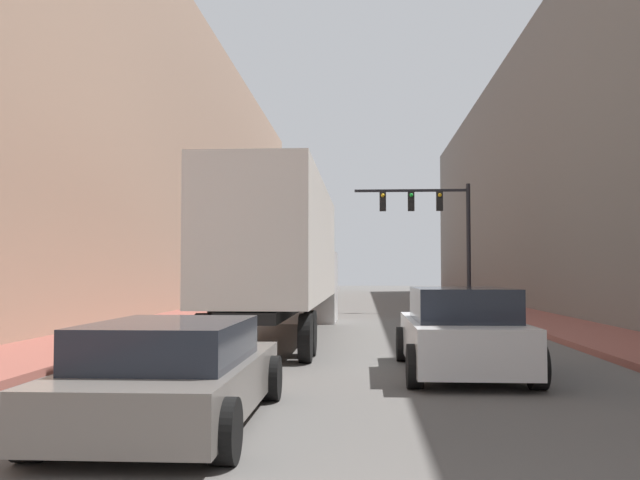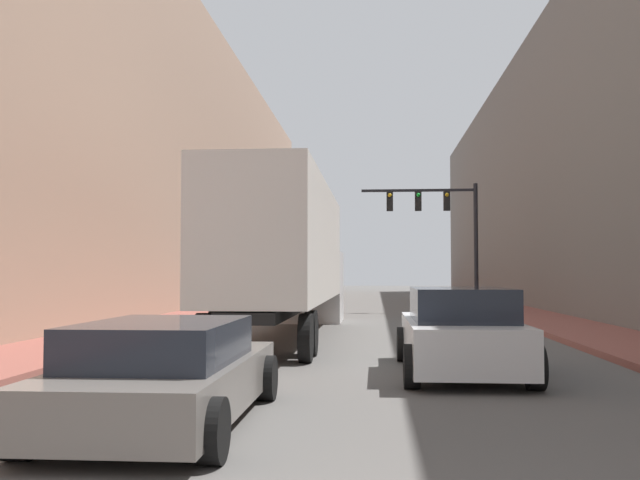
# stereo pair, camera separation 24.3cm
# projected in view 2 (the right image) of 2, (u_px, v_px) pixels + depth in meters

# --- Properties ---
(sidewalk_right) EXTENTS (2.82, 80.00, 0.15)m
(sidewalk_right) POSITION_uv_depth(u_px,v_px,m) (513.00, 312.00, 32.22)
(sidewalk_right) COLOR brown
(sidewalk_right) RESTS_ON ground
(sidewalk_left) EXTENTS (2.82, 80.00, 0.15)m
(sidewalk_left) POSITION_uv_depth(u_px,v_px,m) (220.00, 310.00, 33.27)
(sidewalk_left) COLOR brown
(sidewalk_left) RESTS_ON ground
(building_right) EXTENTS (6.00, 80.00, 13.71)m
(building_right) POSITION_uv_depth(u_px,v_px,m) (610.00, 162.00, 32.19)
(building_right) COLOR #66605B
(building_right) RESTS_ON ground
(building_left) EXTENTS (6.00, 80.00, 15.42)m
(building_left) POSITION_uv_depth(u_px,v_px,m) (130.00, 150.00, 33.96)
(building_left) COLOR #997A66
(building_left) RESTS_ON ground
(semi_truck) EXTENTS (2.43, 14.96, 4.18)m
(semi_truck) POSITION_uv_depth(u_px,v_px,m) (290.00, 255.00, 20.62)
(semi_truck) COLOR silver
(semi_truck) RESTS_ON ground
(sedan_car) EXTENTS (2.14, 4.71, 1.25)m
(sedan_car) POSITION_uv_depth(u_px,v_px,m) (167.00, 374.00, 8.55)
(sedan_car) COLOR slate
(sedan_car) RESTS_ON ground
(suv_car) EXTENTS (2.15, 4.82, 1.55)m
(suv_car) POSITION_uv_depth(u_px,v_px,m) (460.00, 333.00, 12.88)
(suv_car) COLOR silver
(suv_car) RESTS_ON ground
(traffic_signal_gantry) EXTENTS (5.39, 0.35, 5.98)m
(traffic_signal_gantry) POSITION_uv_depth(u_px,v_px,m) (444.00, 220.00, 33.10)
(traffic_signal_gantry) COLOR black
(traffic_signal_gantry) RESTS_ON ground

